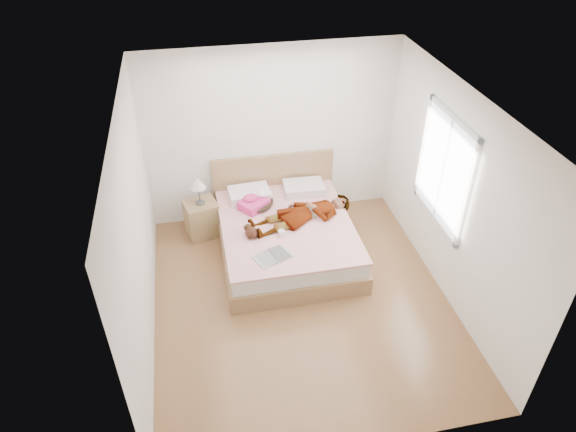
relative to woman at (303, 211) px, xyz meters
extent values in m
plane|color=#4C2817|center=(-0.25, -1.04, -0.61)|extent=(4.00, 4.00, 0.00)
imported|color=white|center=(0.00, 0.00, 0.00)|extent=(1.61, 0.97, 0.21)
ellipsoid|color=black|center=(-0.57, 0.45, -0.06)|extent=(0.59, 0.67, 0.08)
cube|color=silver|center=(-0.50, 0.40, 0.09)|extent=(0.08, 0.11, 0.06)
plane|color=white|center=(-0.25, -1.04, 1.99)|extent=(4.00, 4.00, 0.00)
plane|color=silver|center=(-0.25, 0.96, 0.69)|extent=(3.60, 0.00, 3.60)
plane|color=silver|center=(-0.25, -3.04, 0.69)|extent=(3.60, 0.00, 3.60)
plane|color=silver|center=(-2.05, -1.04, 0.69)|extent=(0.00, 4.00, 4.00)
plane|color=white|center=(1.55, -1.04, 0.69)|extent=(0.00, 4.00, 4.00)
cube|color=white|center=(1.52, -0.74, 0.89)|extent=(0.02, 1.10, 1.30)
cube|color=silver|center=(1.52, -1.32, 0.89)|extent=(0.04, 0.06, 1.42)
cube|color=silver|center=(1.52, -0.16, 0.89)|extent=(0.04, 0.06, 1.42)
cube|color=silver|center=(1.52, -0.74, 0.21)|extent=(0.04, 1.22, 0.06)
cube|color=silver|center=(1.52, -0.74, 1.57)|extent=(0.04, 1.22, 0.06)
cube|color=silver|center=(1.52, -0.74, 0.89)|extent=(0.03, 0.04, 1.30)
cube|color=olive|center=(-0.25, -0.09, -0.48)|extent=(1.78, 2.08, 0.26)
cube|color=silver|center=(-0.25, -0.09, -0.24)|extent=(1.70, 2.00, 0.22)
cube|color=white|center=(-0.25, -0.09, -0.12)|extent=(1.74, 2.04, 0.03)
cube|color=brown|center=(-0.25, 0.92, -0.11)|extent=(1.80, 0.07, 1.00)
cube|color=white|center=(-0.65, 0.63, -0.04)|extent=(0.61, 0.44, 0.13)
cube|color=silver|center=(0.15, 0.63, -0.04)|extent=(0.60, 0.43, 0.13)
cube|color=#E53E94|center=(-0.63, 0.35, -0.04)|extent=(0.48, 0.47, 0.12)
ellipsoid|color=#F04191|center=(-0.67, 0.39, 0.04)|extent=(0.26, 0.22, 0.11)
cube|color=silver|center=(-0.55, -0.75, -0.10)|extent=(0.51, 0.43, 0.01)
cube|color=white|center=(-0.66, -0.79, -0.09)|extent=(0.31, 0.35, 0.02)
cube|color=#292929|center=(-0.45, -0.70, -0.09)|extent=(0.31, 0.35, 0.02)
cylinder|color=silver|center=(-0.37, -0.36, -0.06)|extent=(0.09, 0.09, 0.10)
torus|color=white|center=(-0.33, -0.37, -0.05)|extent=(0.07, 0.02, 0.07)
cylinder|color=black|center=(-0.37, -0.36, -0.02)|extent=(0.08, 0.08, 0.00)
ellipsoid|color=#331E0E|center=(-0.75, -0.29, -0.03)|extent=(0.22, 0.23, 0.14)
ellipsoid|color=beige|center=(-0.74, -0.31, -0.02)|extent=(0.12, 0.12, 0.07)
sphere|color=black|center=(-0.79, -0.20, -0.02)|extent=(0.10, 0.10, 0.10)
sphere|color=pink|center=(-0.83, -0.18, 0.00)|extent=(0.04, 0.04, 0.04)
sphere|color=pink|center=(-0.76, -0.15, 0.00)|extent=(0.04, 0.04, 0.04)
ellipsoid|color=black|center=(-0.79, -0.35, -0.07)|extent=(0.06, 0.07, 0.03)
ellipsoid|color=black|center=(-0.68, -0.31, -0.07)|extent=(0.06, 0.07, 0.03)
cube|color=olive|center=(-1.36, 0.57, -0.34)|extent=(0.53, 0.49, 0.54)
cylinder|color=#494949|center=(-1.36, 0.57, -0.06)|extent=(0.17, 0.17, 0.02)
cylinder|color=#505050|center=(-1.36, 0.57, 0.08)|extent=(0.03, 0.03, 0.28)
cone|color=silver|center=(-1.36, 0.57, 0.26)|extent=(0.26, 0.26, 0.16)
camera|label=1|loc=(-1.33, -5.53, 3.99)|focal=32.00mm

